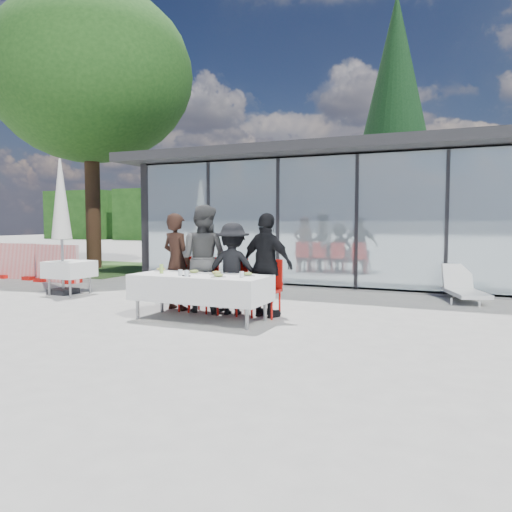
{
  "coord_description": "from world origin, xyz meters",
  "views": [
    {
      "loc": [
        3.55,
        -7.44,
        1.62
      ],
      "look_at": [
        -0.26,
        1.2,
        0.96
      ],
      "focal_mm": 35.0,
      "sensor_mm": 36.0,
      "label": 1
    }
  ],
  "objects": [
    {
      "name": "diner_chair_d",
      "position": [
        0.33,
        0.36,
        0.54
      ],
      "size": [
        0.44,
        0.44,
        0.97
      ],
      "color": "#BB110C",
      "rests_on": "ground"
    },
    {
      "name": "folded_eyeglasses",
      "position": [
        -0.65,
        -0.67,
        0.76
      ],
      "size": [
        0.14,
        0.03,
        0.01
      ],
      "primitive_type": "cube",
      "color": "black",
      "rests_on": "dining_table"
    },
    {
      "name": "dining_table",
      "position": [
        -0.55,
        -0.39,
        0.54
      ],
      "size": [
        2.26,
        0.96,
        0.75
      ],
      "color": "white",
      "rests_on": "ground"
    },
    {
      "name": "diner_d",
      "position": [
        0.33,
        0.31,
        0.88
      ],
      "size": [
        1.28,
        1.28,
        1.77
      ],
      "primitive_type": "imported",
      "rotation": [
        0.0,
        0.0,
        2.86
      ],
      "color": "black",
      "rests_on": "ground"
    },
    {
      "name": "spare_table_left",
      "position": [
        -4.69,
        0.96,
        0.55
      ],
      "size": [
        0.86,
        0.86,
        0.74
      ],
      "color": "white",
      "rests_on": "ground"
    },
    {
      "name": "diner_chair_b",
      "position": [
        -0.9,
        0.36,
        0.54
      ],
      "size": [
        0.44,
        0.44,
        0.97
      ],
      "color": "#BB110C",
      "rests_on": "ground"
    },
    {
      "name": "plate_b",
      "position": [
        -0.73,
        -0.29,
        0.78
      ],
      "size": [
        0.24,
        0.24,
        0.07
      ],
      "color": "silver",
      "rests_on": "dining_table"
    },
    {
      "name": "treeline",
      "position": [
        -2.0,
        28.0,
        2.2
      ],
      "size": [
        62.5,
        2.0,
        4.4
      ],
      "color": "#173B12",
      "rests_on": "ground"
    },
    {
      "name": "diner_chair_c",
      "position": [
        -0.31,
        0.36,
        0.54
      ],
      "size": [
        0.44,
        0.44,
        0.97
      ],
      "color": "#BB110C",
      "rests_on": "ground"
    },
    {
      "name": "diner_c",
      "position": [
        -0.31,
        0.31,
        0.8
      ],
      "size": [
        1.22,
        1.22,
        1.59
      ],
      "primitive_type": "imported",
      "rotation": [
        0.0,
        0.0,
        3.35
      ],
      "color": "black",
      "rests_on": "ground"
    },
    {
      "name": "lounger",
      "position": [
        3.34,
        3.55,
        0.26
      ],
      "size": [
        1.01,
        1.46,
        0.72
      ],
      "color": "white",
      "rests_on": "ground"
    },
    {
      "name": "plate_extra",
      "position": [
        -0.09,
        -0.64,
        0.78
      ],
      "size": [
        0.24,
        0.24,
        0.07
      ],
      "color": "silver",
      "rests_on": "dining_table"
    },
    {
      "name": "ground",
      "position": [
        0.0,
        0.0,
        0.0
      ],
      "size": [
        90.0,
        90.0,
        0.0
      ],
      "primitive_type": "plane",
      "color": "#A19F99",
      "rests_on": "ground"
    },
    {
      "name": "diner_a",
      "position": [
        -1.46,
        0.31,
        0.88
      ],
      "size": [
        0.79,
        0.79,
        1.77
      ],
      "primitive_type": "imported",
      "rotation": [
        0.0,
        0.0,
        2.88
      ],
      "color": "black",
      "rests_on": "ground"
    },
    {
      "name": "juice_bottle",
      "position": [
        -1.25,
        -0.48,
        0.83
      ],
      "size": [
        0.06,
        0.06,
        0.16
      ],
      "primitive_type": "cylinder",
      "color": "#90BB4E",
      "rests_on": "dining_table"
    },
    {
      "name": "deciduous_tree",
      "position": [
        -8.5,
        6.0,
        6.48
      ],
      "size": [
        7.04,
        6.4,
        9.38
      ],
      "color": "#382316",
      "rests_on": "ground"
    },
    {
      "name": "plate_a",
      "position": [
        -1.47,
        -0.18,
        0.78
      ],
      "size": [
        0.24,
        0.24,
        0.07
      ],
      "color": "silver",
      "rests_on": "dining_table"
    },
    {
      "name": "pavilion",
      "position": [
        2.0,
        8.16,
        2.15
      ],
      "size": [
        14.8,
        8.8,
        3.44
      ],
      "color": "gray",
      "rests_on": "ground"
    },
    {
      "name": "conifer_tree",
      "position": [
        0.5,
        13.0,
        5.99
      ],
      "size": [
        4.0,
        4.0,
        10.5
      ],
      "color": "#382316",
      "rests_on": "ground"
    },
    {
      "name": "plate_d",
      "position": [
        0.25,
        -0.28,
        0.78
      ],
      "size": [
        0.24,
        0.24,
        0.07
      ],
      "color": "silver",
      "rests_on": "dining_table"
    },
    {
      "name": "plate_c",
      "position": [
        -0.3,
        -0.32,
        0.78
      ],
      "size": [
        0.24,
        0.24,
        0.07
      ],
      "color": "silver",
      "rests_on": "dining_table"
    },
    {
      "name": "diner_chair_a",
      "position": [
        -1.46,
        0.36,
        0.54
      ],
      "size": [
        0.44,
        0.44,
        0.97
      ],
      "color": "#BB110C",
      "rests_on": "ground"
    },
    {
      "name": "grass_patch",
      "position": [
        -8.5,
        6.0,
        0.01
      ],
      "size": [
        5.0,
        5.0,
        0.02
      ],
      "primitive_type": "cube",
      "color": "#385926",
      "rests_on": "ground"
    },
    {
      "name": "market_umbrella",
      "position": [
        -4.86,
        0.94,
        1.94
      ],
      "size": [
        0.5,
        0.5,
        3.0
      ],
      "color": "black",
      "rests_on": "ground"
    },
    {
      "name": "diner_b",
      "position": [
        -0.9,
        0.31,
        0.95
      ],
      "size": [
        0.95,
        0.95,
        1.91
      ],
      "primitive_type": "imported",
      "rotation": [
        0.0,
        0.0,
        3.12
      ],
      "color": "#494949",
      "rests_on": "ground"
    },
    {
      "name": "drinking_glasses",
      "position": [
        -0.39,
        -0.61,
        0.8
      ],
      "size": [
        1.1,
        0.25,
        0.1
      ],
      "color": "silver",
      "rests_on": "dining_table"
    }
  ]
}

